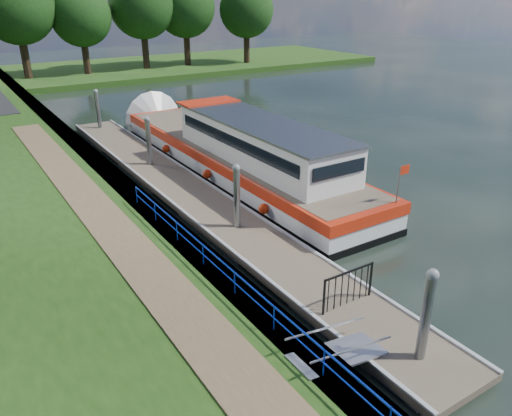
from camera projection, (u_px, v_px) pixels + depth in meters
ground at (402, 358)px, 13.12m from camera, size 160.00×160.00×0.00m
bank_edge at (119, 188)px, 23.27m from camera, size 1.10×90.00×0.78m
far_bank at (137, 68)px, 59.01m from camera, size 60.00×18.00×0.60m
footpath at (133, 251)px, 16.79m from camera, size 1.60×40.00×0.05m
blue_fence at (253, 294)px, 13.55m from camera, size 0.04×18.04×0.72m
pontoon at (188, 195)px, 23.07m from camera, size 2.50×30.00×0.56m
mooring_piles at (186, 172)px, 22.63m from camera, size 0.30×27.30×3.55m
gangway at (338, 354)px, 12.34m from camera, size 2.58×1.00×0.92m
gate_panel at (349, 283)px, 14.36m from camera, size 1.85×0.05×1.15m
barge at (230, 151)px, 26.24m from camera, size 4.36×21.15×4.78m
horizon_trees at (2, 0)px, 46.65m from camera, size 54.38×10.03×12.87m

